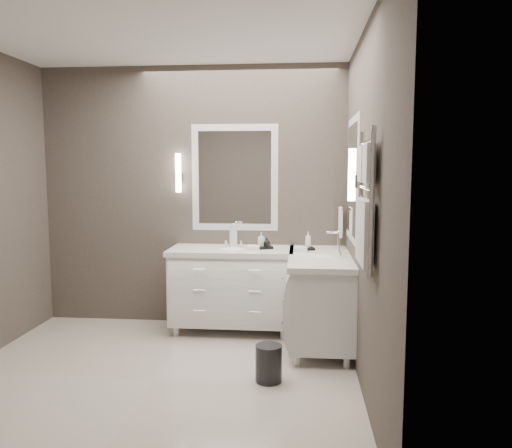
# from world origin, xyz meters

# --- Properties ---
(floor) EXTENTS (3.20, 3.00, 0.01)m
(floor) POSITION_xyz_m (0.00, 0.00, -0.01)
(floor) COLOR beige
(floor) RESTS_ON ground
(ceiling) EXTENTS (3.20, 3.00, 0.01)m
(ceiling) POSITION_xyz_m (0.00, 0.00, 2.71)
(ceiling) COLOR white
(ceiling) RESTS_ON wall_back
(wall_back) EXTENTS (3.20, 0.01, 2.70)m
(wall_back) POSITION_xyz_m (0.00, 1.50, 1.35)
(wall_back) COLOR #453D37
(wall_back) RESTS_ON floor
(wall_front) EXTENTS (3.20, 0.01, 2.70)m
(wall_front) POSITION_xyz_m (0.00, -1.50, 1.35)
(wall_front) COLOR #453D37
(wall_front) RESTS_ON floor
(wall_right) EXTENTS (0.01, 3.00, 2.70)m
(wall_right) POSITION_xyz_m (1.60, 0.00, 1.35)
(wall_right) COLOR #453D37
(wall_right) RESTS_ON floor
(vanity_back) EXTENTS (1.24, 0.59, 0.97)m
(vanity_back) POSITION_xyz_m (0.45, 1.23, 0.49)
(vanity_back) COLOR white
(vanity_back) RESTS_ON floor
(vanity_right) EXTENTS (0.59, 1.24, 0.97)m
(vanity_right) POSITION_xyz_m (1.33, 0.90, 0.49)
(vanity_right) COLOR white
(vanity_right) RESTS_ON floor
(mirror_back) EXTENTS (0.90, 0.02, 1.10)m
(mirror_back) POSITION_xyz_m (0.45, 1.49, 1.55)
(mirror_back) COLOR white
(mirror_back) RESTS_ON wall_back
(mirror_right) EXTENTS (0.02, 0.90, 1.10)m
(mirror_right) POSITION_xyz_m (1.59, 0.80, 1.55)
(mirror_right) COLOR white
(mirror_right) RESTS_ON wall_right
(sconce_back) EXTENTS (0.06, 0.06, 0.40)m
(sconce_back) POSITION_xyz_m (-0.13, 1.43, 1.59)
(sconce_back) COLOR white
(sconce_back) RESTS_ON wall_back
(sconce_right) EXTENTS (0.06, 0.06, 0.40)m
(sconce_right) POSITION_xyz_m (1.53, 0.22, 1.59)
(sconce_right) COLOR white
(sconce_right) RESTS_ON wall_right
(towel_bar_corner) EXTENTS (0.03, 0.22, 0.30)m
(towel_bar_corner) POSITION_xyz_m (1.54, 1.36, 1.12)
(towel_bar_corner) COLOR white
(towel_bar_corner) RESTS_ON wall_right
(towel_ladder) EXTENTS (0.06, 0.58, 0.90)m
(towel_ladder) POSITION_xyz_m (1.55, -0.40, 1.39)
(towel_ladder) COLOR white
(towel_ladder) RESTS_ON wall_right
(waste_bin) EXTENTS (0.25, 0.25, 0.29)m
(waste_bin) POSITION_xyz_m (0.90, 0.05, 0.14)
(waste_bin) COLOR black
(waste_bin) RESTS_ON floor
(amenity_tray_back) EXTENTS (0.19, 0.17, 0.02)m
(amenity_tray_back) POSITION_xyz_m (0.78, 1.24, 0.86)
(amenity_tray_back) COLOR black
(amenity_tray_back) RESTS_ON vanity_back
(amenity_tray_right) EXTENTS (0.14, 0.17, 0.02)m
(amenity_tray_right) POSITION_xyz_m (1.21, 1.22, 0.86)
(amenity_tray_right) COLOR black
(amenity_tray_right) RESTS_ON vanity_right
(water_bottle) EXTENTS (0.08, 0.08, 0.22)m
(water_bottle) POSITION_xyz_m (0.46, 1.26, 0.96)
(water_bottle) COLOR silver
(water_bottle) RESTS_ON vanity_back
(soap_bottle_a) EXTENTS (0.07, 0.07, 0.13)m
(soap_bottle_a) POSITION_xyz_m (0.75, 1.26, 0.94)
(soap_bottle_a) COLOR white
(soap_bottle_a) RESTS_ON amenity_tray_back
(soap_bottle_b) EXTENTS (0.08, 0.08, 0.09)m
(soap_bottle_b) POSITION_xyz_m (0.81, 1.21, 0.92)
(soap_bottle_b) COLOR black
(soap_bottle_b) RESTS_ON amenity_tray_back
(soap_bottle_c) EXTENTS (0.07, 0.07, 0.16)m
(soap_bottle_c) POSITION_xyz_m (1.21, 1.22, 0.95)
(soap_bottle_c) COLOR white
(soap_bottle_c) RESTS_ON amenity_tray_right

